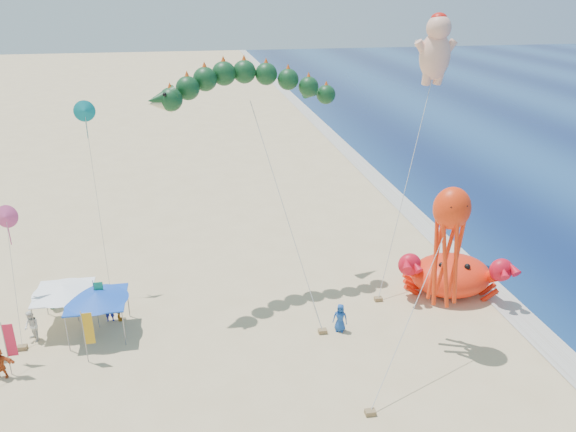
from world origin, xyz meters
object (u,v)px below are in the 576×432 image
object	(u,v)px
cherub_kite	(436,48)
canopy_blue	(96,297)
canopy_white	(63,289)
crab_inflatable	(452,274)
octopus_kite	(448,238)
dragon_kite	(247,91)

from	to	relation	value
cherub_kite	canopy_blue	xyz separation A→B (m)	(-22.18, -6.20, -12.75)
canopy_blue	canopy_white	world-z (taller)	same
crab_inflatable	octopus_kite	world-z (taller)	octopus_kite
octopus_kite	canopy_blue	size ratio (longest dim) A/B	2.61
dragon_kite	octopus_kite	distance (m)	14.50
dragon_kite	canopy_blue	size ratio (longest dim) A/B	4.01
dragon_kite	canopy_blue	bearing A→B (deg)	-155.59
crab_inflatable	cherub_kite	xyz separation A→B (m)	(-0.10, 5.54, 13.81)
crab_inflatable	cherub_kite	bearing A→B (deg)	90.98
crab_inflatable	dragon_kite	xyz separation A→B (m)	(-12.80, 3.64, 11.70)
dragon_kite	octopus_kite	size ratio (longest dim) A/B	1.54
canopy_white	octopus_kite	bearing A→B (deg)	-15.06
dragon_kite	cherub_kite	distance (m)	13.02
crab_inflatable	dragon_kite	distance (m)	17.72
dragon_kite	canopy_blue	world-z (taller)	dragon_kite
octopus_kite	crab_inflatable	bearing A→B (deg)	57.56
cherub_kite	octopus_kite	size ratio (longest dim) A/B	1.85
canopy_blue	canopy_white	size ratio (longest dim) A/B	1.02
dragon_kite	canopy_white	world-z (taller)	dragon_kite
cherub_kite	canopy_blue	world-z (taller)	cherub_kite
dragon_kite	cherub_kite	bearing A→B (deg)	8.50
cherub_kite	dragon_kite	bearing A→B (deg)	-171.50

